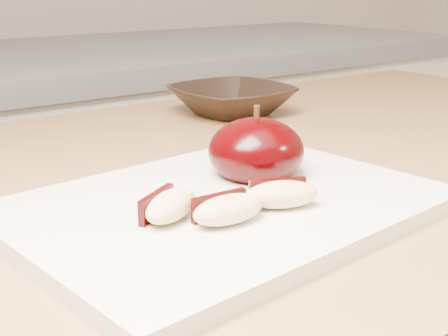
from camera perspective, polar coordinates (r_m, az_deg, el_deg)
cutting_board at (r=0.49m, az=0.00°, el=-3.50°), size 0.35×0.27×0.01m
apple_half at (r=0.54m, az=2.96°, el=1.52°), size 0.11×0.11×0.07m
apple_wedge_a at (r=0.45m, az=-5.02°, el=-3.42°), size 0.06×0.05×0.02m
apple_wedge_b at (r=0.44m, az=0.30°, el=-3.78°), size 0.06×0.03×0.02m
apple_wedge_c at (r=0.47m, az=5.26°, el=-2.38°), size 0.06×0.05×0.02m
bowl at (r=0.85m, az=0.70°, el=6.25°), size 0.16×0.16×0.04m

